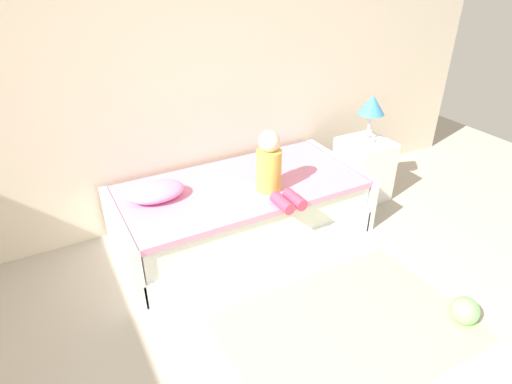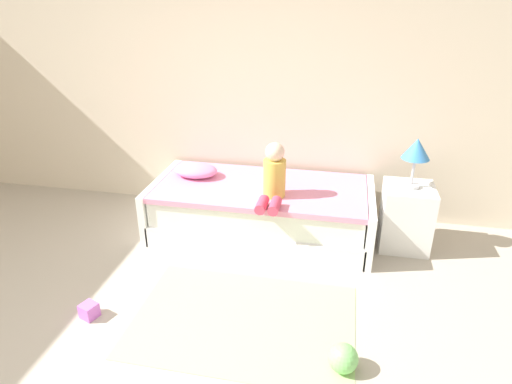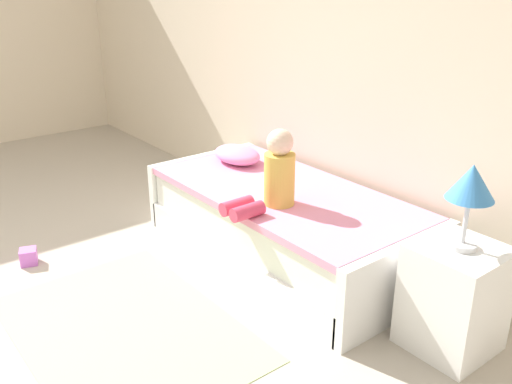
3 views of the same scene
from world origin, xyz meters
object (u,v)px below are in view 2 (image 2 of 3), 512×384
table_lamp (416,151)px  toy_block (89,311)px  pillow (196,170)px  nightstand (406,217)px  child_figure (274,177)px  toy_ball (343,358)px  bed (261,210)px

table_lamp → toy_block: size_ratio=4.04×
pillow → nightstand: bearing=-2.0°
child_figure → toy_block: size_ratio=4.58×
toy_ball → toy_block: size_ratio=1.73×
table_lamp → toy_ball: table_lamp is taller
table_lamp → pillow: table_lamp is taller
nightstand → toy_block: size_ratio=5.39×
toy_ball → toy_block: toy_ball is taller
table_lamp → child_figure: bearing=-167.9°
table_lamp → child_figure: (-1.20, -0.26, -0.23)m
table_lamp → toy_block: table_lamp is taller
table_lamp → child_figure: 1.25m
toy_block → child_figure: bearing=47.6°
toy_block → toy_ball: bearing=-4.1°
toy_block → table_lamp: bearing=32.8°
toy_ball → toy_block: (-1.84, 0.13, -0.04)m
nightstand → pillow: pillow is taller
table_lamp → bed: bearing=-178.8°
toy_block → pillow: bearing=78.8°
table_lamp → toy_ball: bearing=-107.1°
bed → pillow: 0.76m
pillow → child_figure: bearing=-21.4°
pillow → toy_block: bearing=-101.2°
toy_ball → table_lamp: bearing=72.9°
table_lamp → pillow: size_ratio=1.02×
child_figure → toy_block: (-1.15, -1.26, -0.65)m
bed → pillow: bearing=171.7°
bed → child_figure: child_figure is taller
bed → toy_ball: size_ratio=10.97×
table_lamp → pillow: (-2.04, 0.07, -0.37)m
nightstand → child_figure: (-1.20, -0.26, 0.40)m
nightstand → toy_ball: nightstand is taller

